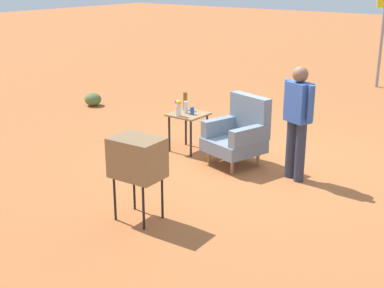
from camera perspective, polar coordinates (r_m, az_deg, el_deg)
name	(u,v)px	position (r m, az deg, el deg)	size (l,w,h in m)	color
ground_plane	(254,165)	(8.30, 6.68, -2.21)	(60.00, 60.00, 0.00)	#AD6033
armchair	(239,133)	(8.17, 5.08, 1.19)	(0.94, 0.95, 1.06)	#937047
side_table	(188,119)	(8.72, -0.41, 2.70)	(0.56, 0.56, 0.64)	black
tv_on_stand	(137,158)	(6.24, -5.90, -1.54)	(0.62, 0.48, 1.03)	black
person_standing	(298,116)	(7.55, 11.30, 2.95)	(0.54, 0.34, 1.64)	#2D3347
road_sign	(382,33)	(14.36, 19.79, 11.21)	(0.33, 0.33, 2.44)	gray
soda_can_blue	(192,111)	(8.62, 0.01, 3.59)	(0.07, 0.07, 0.12)	blue
bottle_short_clear	(186,107)	(8.69, -0.66, 3.98)	(0.06, 0.06, 0.20)	silver
bottle_tall_amber	(185,101)	(8.90, -0.73, 4.65)	(0.07, 0.07, 0.30)	brown
flower_vase	(178,107)	(8.52, -1.49, 4.01)	(0.14, 0.10, 0.27)	silver
shrub_far	(93,99)	(12.00, -10.61, 4.74)	(0.37, 0.37, 0.28)	#516B38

